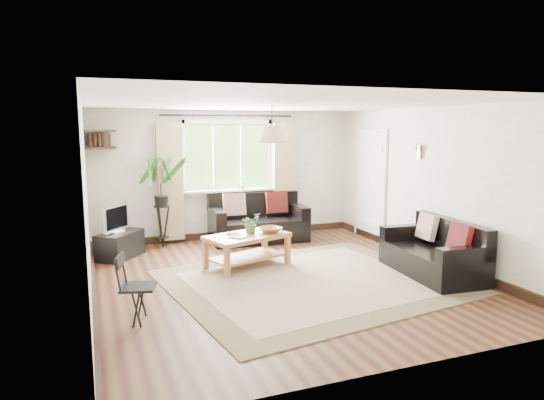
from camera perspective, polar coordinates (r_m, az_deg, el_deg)
name	(u,v)px	position (r m, az deg, el deg)	size (l,w,h in m)	color
floor	(282,278)	(6.87, 1.20, -9.17)	(5.50, 5.50, 0.00)	black
ceiling	(283,104)	(6.55, 1.27, 11.26)	(5.50, 5.50, 0.00)	white
wall_back	(228,175)	(9.19, -5.23, 2.98)	(5.00, 0.02, 2.40)	beige
wall_front	(406,235)	(4.22, 15.46, -3.98)	(5.00, 0.02, 2.40)	beige
wall_left	(87,203)	(6.12, -20.99, -0.39)	(0.02, 5.50, 2.40)	beige
wall_right	(432,185)	(7.88, 18.33, 1.64)	(0.02, 5.50, 2.40)	beige
rug	(312,281)	(6.71, 4.69, -9.53)	(3.68, 3.16, 0.02)	beige
window	(228,156)	(9.12, -5.20, 5.14)	(2.50, 0.16, 2.16)	white
door	(370,186)	(9.26, 11.50, 1.64)	(0.06, 0.96, 2.06)	silver
corner_shelf	(100,139)	(8.56, -19.58, 6.74)	(0.50, 0.50, 0.34)	black
pendant_lamp	(272,130)	(6.91, 0.00, 8.22)	(0.36, 0.36, 0.54)	beige
wall_sconce	(418,150)	(8.03, 16.77, 5.70)	(0.12, 0.12, 0.28)	beige
sofa_back	(258,219)	(8.96, -1.62, -2.23)	(1.75, 0.87, 0.82)	black
sofa_right	(432,249)	(7.26, 18.32, -5.54)	(0.80, 1.60, 0.75)	black
coffee_table	(247,251)	(7.34, -2.93, -5.98)	(1.22, 0.66, 0.50)	brown
table_plant	(251,223)	(7.36, -2.51, -2.72)	(0.28, 0.24, 0.31)	#3B6629
bowl	(270,230)	(7.40, -0.22, -3.54)	(0.34, 0.34, 0.08)	brown
book_a	(234,238)	(7.02, -4.44, -4.50)	(0.17, 0.24, 0.02)	silver
book_b	(229,235)	(7.25, -5.12, -4.08)	(0.15, 0.21, 0.02)	brown
tv_stand	(120,245)	(8.22, -17.47, -5.05)	(0.79, 0.44, 0.42)	black
tv	(116,218)	(8.12, -17.92, -2.03)	(0.61, 0.20, 0.46)	#A5A5AA
palm_stand	(161,202)	(8.61, -12.88, -0.25)	(0.62, 0.62, 1.60)	black
folding_chair	(138,288)	(5.49, -15.44, -9.96)	(0.39, 0.39, 0.75)	black
sill_plant	(242,182)	(9.16, -3.51, 2.13)	(0.14, 0.10, 0.27)	#2D6023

